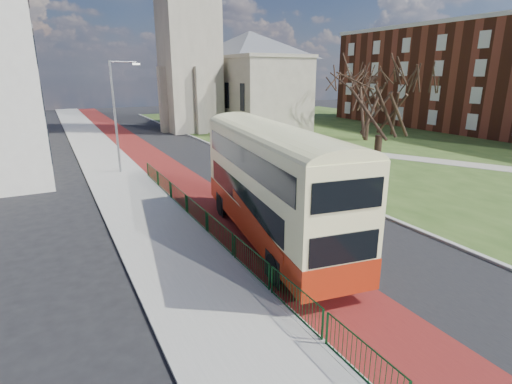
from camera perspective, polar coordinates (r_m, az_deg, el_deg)
ground at (r=17.05m, az=7.28°, el=-8.70°), size 160.00×160.00×0.00m
road_carriageway at (r=34.95m, az=-9.57°, el=4.44°), size 9.00×120.00×0.01m
bus_lane at (r=34.24m, az=-13.87°, el=3.93°), size 3.40×120.00×0.01m
pavement_west at (r=33.57m, az=-20.17°, el=3.24°), size 4.00×120.00×0.12m
kerb_west at (r=33.87m, az=-16.83°, el=3.67°), size 0.25×120.00×0.13m
kerb_east at (r=38.37m, az=-3.97°, el=5.80°), size 0.25×80.00×0.13m
grass_green at (r=49.69m, az=17.72°, el=7.49°), size 40.00×80.00×0.04m
footpath at (r=37.41m, az=24.09°, el=4.09°), size 18.84×32.82×0.03m
pedestrian_railing at (r=18.84m, az=-7.12°, el=-4.33°), size 0.07×24.00×1.12m
gothic_church at (r=55.26m, az=-4.87°, el=22.70°), size 16.38×18.00×40.00m
brick_terrace at (r=58.80m, az=29.78°, el=14.06°), size 10.30×44.30×13.50m
streetlamp at (r=31.01m, az=-19.27°, el=10.81°), size 2.13×0.18×8.00m
bus at (r=17.23m, az=2.34°, el=1.80°), size 4.50×12.22×4.99m
winter_tree_near at (r=26.70m, az=17.66°, el=13.39°), size 7.46×7.46×8.74m
winter_tree_far at (r=46.18m, az=15.93°, el=14.26°), size 6.82×6.82×8.36m
litter_bin at (r=30.46m, az=14.66°, el=3.38°), size 0.81×0.81×1.02m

